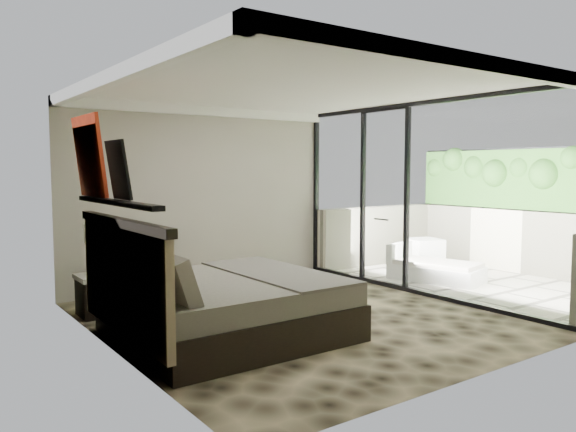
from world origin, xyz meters
TOP-DOWN VIEW (x-y plane):
  - floor at (0.00, 0.00)m, footprint 5.00×5.00m
  - ceiling at (0.00, 0.00)m, footprint 4.50×5.00m
  - back_wall at (0.00, 2.49)m, footprint 4.50×0.02m
  - left_wall at (-2.24, 0.00)m, footprint 0.02×5.00m
  - glass_wall at (2.25, 0.00)m, footprint 0.08×5.00m
  - terrace_slab at (3.75, 0.00)m, footprint 3.00×5.00m
  - parapet_far at (5.10, 0.00)m, footprint 0.30×5.00m
  - foliage_hedge at (5.10, 0.00)m, footprint 0.36×4.60m
  - picture_ledge at (-2.18, 0.10)m, footprint 0.12×2.20m
  - bed at (-1.15, -0.13)m, footprint 2.33×2.26m
  - nightstand at (-1.94, 1.56)m, footprint 0.65×0.65m
  - table_lamp at (-1.92, 1.57)m, footprint 0.35×0.35m
  - abstract_canvas at (-2.19, 0.91)m, footprint 0.13×0.90m
  - framed_print at (-2.14, 0.12)m, footprint 0.11×0.50m
  - ottoman at (3.94, 1.40)m, footprint 0.69×0.69m
  - lounger at (3.23, 0.59)m, footprint 1.08×1.60m

SIDE VIEW (x-z plane):
  - terrace_slab at x=3.75m, z-range -0.12..0.00m
  - floor at x=0.00m, z-range 0.00..0.00m
  - lounger at x=3.23m, z-range -0.11..0.46m
  - nightstand at x=-1.94m, z-range 0.00..0.51m
  - ottoman at x=3.94m, z-range 0.00..0.55m
  - bed at x=-1.15m, z-range -0.27..1.02m
  - parapet_far at x=5.10m, z-range 0.00..1.10m
  - table_lamp at x=-1.92m, z-range 0.61..1.25m
  - back_wall at x=0.00m, z-range 0.00..2.80m
  - left_wall at x=-2.24m, z-range 0.00..2.80m
  - glass_wall at x=2.25m, z-range 0.00..2.80m
  - picture_ledge at x=-2.18m, z-range 1.48..1.52m
  - foliage_hedge at x=5.10m, z-range 1.10..2.20m
  - framed_print at x=-2.14m, z-range 1.53..2.12m
  - abstract_canvas at x=-2.19m, z-range 1.53..2.42m
  - ceiling at x=0.00m, z-range 2.78..2.80m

